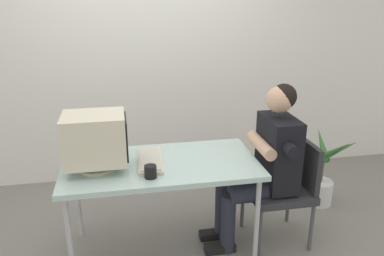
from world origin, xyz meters
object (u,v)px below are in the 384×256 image
(office_chair, at_px, (285,184))
(desk, at_px, (161,169))
(person_seated, at_px, (265,160))
(crt_monitor, at_px, (95,139))
(keyboard, at_px, (150,160))
(potted_plant, at_px, (321,172))
(desk_mug, at_px, (150,171))

(office_chair, bearing_deg, desk, 178.14)
(desk, height_order, person_seated, person_seated)
(crt_monitor, bearing_deg, desk, 4.05)
(office_chair, relative_size, person_seated, 0.65)
(keyboard, relative_size, office_chair, 0.58)
(potted_plant, relative_size, desk_mug, 7.97)
(potted_plant, bearing_deg, office_chair, -141.87)
(crt_monitor, height_order, person_seated, person_seated)
(desk, bearing_deg, keyboard, 157.68)
(office_chair, height_order, person_seated, person_seated)
(keyboard, distance_m, desk_mug, 0.26)
(person_seated, bearing_deg, desk_mug, -167.73)
(person_seated, bearing_deg, desk, 177.71)
(desk, xyz_separation_m, crt_monitor, (-0.44, -0.03, 0.28))
(office_chair, height_order, desk_mug, office_chair)
(person_seated, height_order, desk_mug, person_seated)
(desk, bearing_deg, desk_mug, -112.80)
(crt_monitor, distance_m, keyboard, 0.43)
(keyboard, height_order, office_chair, office_chair)
(crt_monitor, distance_m, potted_plant, 2.13)
(keyboard, bearing_deg, desk_mug, -94.60)
(crt_monitor, bearing_deg, keyboard, 9.46)
(person_seated, distance_m, desk_mug, 0.91)
(desk, bearing_deg, office_chair, -1.86)
(desk, xyz_separation_m, keyboard, (-0.07, 0.03, 0.07))
(keyboard, bearing_deg, office_chair, -3.38)
(keyboard, xyz_separation_m, desk_mug, (-0.02, -0.25, 0.03))
(office_chair, bearing_deg, person_seated, 180.00)
(potted_plant, bearing_deg, person_seated, -149.33)
(keyboard, height_order, potted_plant, keyboard)
(desk, relative_size, keyboard, 2.94)
(desk_mug, bearing_deg, person_seated, 12.27)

